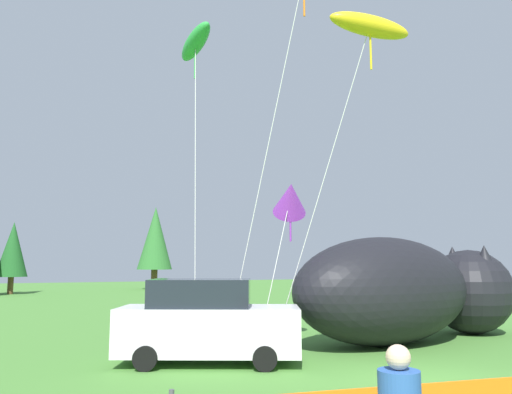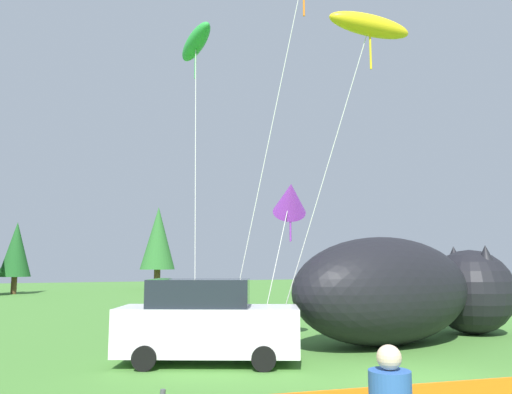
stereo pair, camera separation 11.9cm
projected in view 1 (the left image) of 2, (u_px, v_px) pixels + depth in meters
The scene contains 8 objects.
ground_plane at pixel (430, 385), 9.95m from camera, with size 120.00×120.00×0.00m, color #477F33.
parked_car at pixel (207, 322), 12.17m from camera, with size 4.67×3.26×2.03m.
inflatable_cat at pixel (407, 294), 15.51m from camera, with size 9.24×4.50×3.20m.
kite_yellow_hero at pixel (370, 27), 14.23m from camera, with size 3.71×2.08×9.59m.
kite_purple_delta at pixel (290, 199), 15.01m from camera, with size 2.13×1.71×5.08m.
kite_green_fish at pixel (196, 43), 17.08m from camera, with size 0.95×3.04×10.53m.
horizon_tree_east at pixel (155, 238), 47.06m from camera, with size 3.24×3.24×7.74m.
horizon_tree_west at pixel (13, 249), 39.66m from camera, with size 2.39×2.39×5.70m.
Camera 1 is at (-7.22, -8.21, 2.42)m, focal length 35.00 mm.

